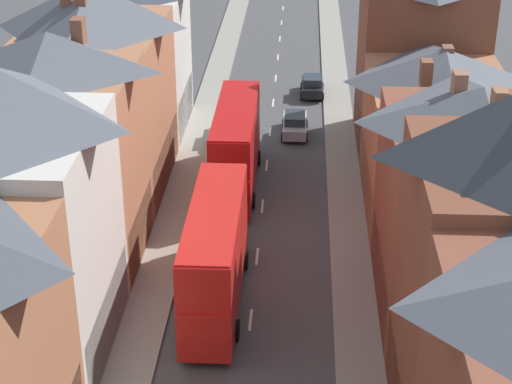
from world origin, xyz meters
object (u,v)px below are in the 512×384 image
Objects in this scene: double_decker_bus_mid_street at (236,145)px; car_near_blue at (226,130)px; double_decker_bus_lead at (215,254)px; car_mid_black at (312,86)px; car_parked_right_a at (295,124)px.

car_near_blue is (-1.29, 7.25, -1.98)m from double_decker_bus_mid_street.
car_near_blue is at bearing 93.59° from double_decker_bus_lead.
double_decker_bus_lead is 20.70m from car_near_blue.
double_decker_bus_mid_street is 18.00m from car_mid_black.
double_decker_bus_lead is 2.76× the size of car_mid_black.
car_near_blue is (-1.29, 20.57, -1.98)m from double_decker_bus_lead.
double_decker_bus_lead is 1.00× the size of double_decker_bus_mid_street.
double_decker_bus_lead is 2.42× the size of car_near_blue.
double_decker_bus_mid_street is at bearing -79.91° from car_near_blue.
double_decker_bus_lead is at bearing -86.41° from car_near_blue.
double_decker_bus_mid_street is (0.00, 13.31, 0.00)m from double_decker_bus_lead.
double_decker_bus_mid_street reaches higher than car_near_blue.
car_parked_right_a is 8.56m from car_mid_black.
double_decker_bus_mid_street is 2.76× the size of car_mid_black.
car_mid_black is at bearing 74.07° from double_decker_bus_mid_street.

